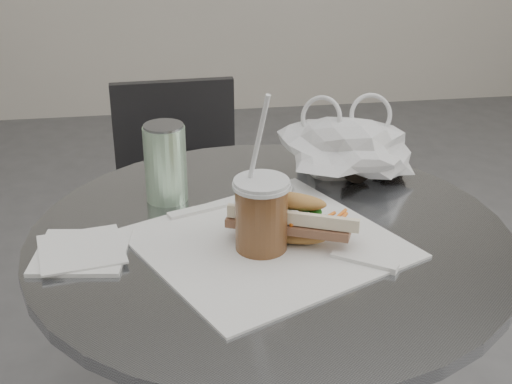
{
  "coord_description": "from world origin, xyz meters",
  "views": [
    {
      "loc": [
        -0.17,
        -0.77,
        1.27
      ],
      "look_at": [
        -0.02,
        0.25,
        0.79
      ],
      "focal_mm": 50.0,
      "sensor_mm": 36.0,
      "label": 1
    }
  ],
  "objects": [
    {
      "name": "cafe_table",
      "position": [
        0.0,
        0.2,
        0.47
      ],
      "size": [
        0.76,
        0.76,
        0.74
      ],
      "color": "slate",
      "rests_on": "ground"
    },
    {
      "name": "drink_can",
      "position": [
        -0.16,
        0.35,
        0.81
      ],
      "size": [
        0.07,
        0.07,
        0.14
      ],
      "color": "#63AA6A",
      "rests_on": "cafe_table"
    },
    {
      "name": "iced_coffee",
      "position": [
        -0.02,
        0.15,
        0.8
      ],
      "size": [
        0.08,
        0.08,
        0.25
      ],
      "color": "brown",
      "rests_on": "cafe_table"
    },
    {
      "name": "sandwich_paper",
      "position": [
        -0.01,
        0.16,
        0.74
      ],
      "size": [
        0.47,
        0.46,
        0.0
      ],
      "primitive_type": "cube",
      "rotation": [
        0.0,
        0.0,
        0.45
      ],
      "color": "white",
      "rests_on": "cafe_table"
    },
    {
      "name": "chair_far",
      "position": [
        -0.12,
        0.85,
        0.34
      ],
      "size": [
        0.4,
        0.41,
        0.76
      ],
      "rotation": [
        0.0,
        0.0,
        3.18
      ],
      "color": "#2B2B2E",
      "rests_on": "ground"
    },
    {
      "name": "napkin_stack",
      "position": [
        -0.29,
        0.17,
        0.74
      ],
      "size": [
        0.15,
        0.15,
        0.01
      ],
      "color": "white",
      "rests_on": "cafe_table"
    },
    {
      "name": "banh_mi",
      "position": [
        0.02,
        0.17,
        0.78
      ],
      "size": [
        0.25,
        0.18,
        0.08
      ],
      "rotation": [
        0.0,
        0.0,
        -0.41
      ],
      "color": "tan",
      "rests_on": "sandwich_paper"
    },
    {
      "name": "sunglasses",
      "position": [
        0.22,
        0.38,
        0.76
      ],
      "size": [
        0.13,
        0.05,
        0.06
      ],
      "rotation": [
        0.0,
        0.0,
        0.19
      ],
      "color": "black",
      "rests_on": "cafe_table"
    },
    {
      "name": "plastic_bag",
      "position": [
        0.17,
        0.38,
        0.8
      ],
      "size": [
        0.27,
        0.24,
        0.11
      ],
      "primitive_type": null,
      "rotation": [
        0.0,
        0.0,
        -0.34
      ],
      "color": "silver",
      "rests_on": "cafe_table"
    }
  ]
}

